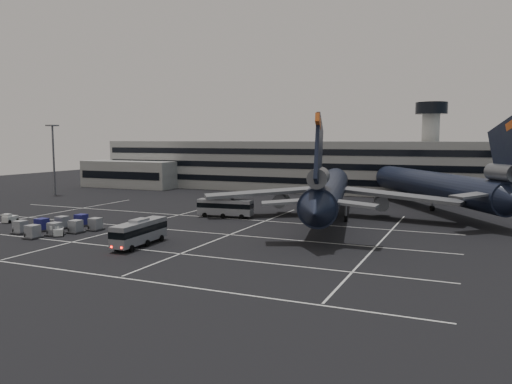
{
  "coord_description": "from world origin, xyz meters",
  "views": [
    {
      "loc": [
        45.78,
        -63.03,
        14.44
      ],
      "look_at": [
        9.69,
        19.18,
        5.0
      ],
      "focal_mm": 35.0,
      "sensor_mm": 36.0,
      "label": 1
    }
  ],
  "objects_px": {
    "bus_near": "(139,231)",
    "tug_a": "(10,219)",
    "bus_far": "(225,207)",
    "trijet_main": "(329,191)",
    "uld_cluster": "(59,226)"
  },
  "relations": [
    {
      "from": "bus_near",
      "to": "tug_a",
      "type": "height_order",
      "value": "bus_near"
    },
    {
      "from": "bus_far",
      "to": "tug_a",
      "type": "height_order",
      "value": "bus_far"
    },
    {
      "from": "trijet_main",
      "to": "uld_cluster",
      "type": "relative_size",
      "value": 4.1
    },
    {
      "from": "bus_far",
      "to": "tug_a",
      "type": "distance_m",
      "value": 37.82
    },
    {
      "from": "bus_far",
      "to": "uld_cluster",
      "type": "relative_size",
      "value": 0.76
    },
    {
      "from": "trijet_main",
      "to": "bus_far",
      "type": "height_order",
      "value": "trijet_main"
    },
    {
      "from": "bus_near",
      "to": "uld_cluster",
      "type": "distance_m",
      "value": 18.39
    },
    {
      "from": "trijet_main",
      "to": "bus_near",
      "type": "relative_size",
      "value": 5.39
    },
    {
      "from": "trijet_main",
      "to": "bus_near",
      "type": "xyz_separation_m",
      "value": [
        -17.57,
        -32.06,
        -3.22
      ]
    },
    {
      "from": "trijet_main",
      "to": "tug_a",
      "type": "distance_m",
      "value": 56.44
    },
    {
      "from": "trijet_main",
      "to": "bus_far",
      "type": "xyz_separation_m",
      "value": [
        -18.33,
        -5.07,
        -3.23
      ]
    },
    {
      "from": "trijet_main",
      "to": "bus_far",
      "type": "distance_m",
      "value": 19.29
    },
    {
      "from": "bus_near",
      "to": "tug_a",
      "type": "bearing_deg",
      "value": 165.23
    },
    {
      "from": "bus_near",
      "to": "bus_far",
      "type": "bearing_deg",
      "value": 88.36
    },
    {
      "from": "bus_near",
      "to": "uld_cluster",
      "type": "height_order",
      "value": "bus_near"
    }
  ]
}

